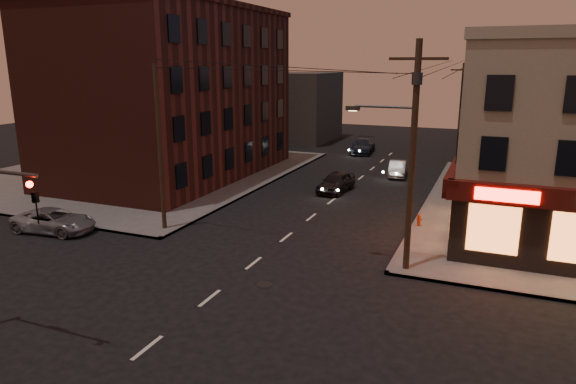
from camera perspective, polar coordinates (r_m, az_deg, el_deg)
The scene contains 14 objects.
ground at distance 21.29m, azimuth -8.70°, elevation -11.59°, with size 120.00×120.00×0.00m, color black.
sidewalk_nw at distance 46.05m, azimuth -15.82°, elevation 2.25°, with size 24.00×28.00×0.15m, color #514F4C.
brick_apartment at distance 43.12m, azimuth -12.68°, elevation 10.49°, with size 12.00×20.00×13.00m, color #4B1D18.
bg_building_ne_a at distance 54.73m, azimuth 26.54°, elevation 6.76°, with size 10.00×12.00×7.00m, color #3F3D3A.
bg_building_nw at distance 62.93m, azimuth 0.79°, elevation 9.49°, with size 9.00×10.00×8.00m, color #3F3D3A.
bg_building_ne_b at distance 68.60m, azimuth 24.12°, elevation 7.82°, with size 8.00×8.00×6.00m, color #3F3D3A.
utility_pole_main at distance 22.63m, azimuth 13.44°, elevation 5.07°, with size 4.20×0.44×10.00m.
utility_pole_far at distance 48.62m, azimuth 18.58°, elevation 8.12°, with size 0.26×0.26×9.00m, color #382619.
utility_pole_west at distance 28.76m, azimuth -14.05°, elevation 4.68°, with size 0.24×0.24×9.00m, color #382619.
suv_cross at distance 31.42m, azimuth -24.57°, elevation -2.92°, with size 2.15×4.66×1.29m, color gray.
sedan_near at distance 37.54m, azimuth 5.37°, elevation 1.11°, with size 1.72×4.26×1.45m, color black.
sedan_mid at distance 43.55m, azimuth 12.06°, elevation 2.56°, with size 1.34×3.84×1.26m, color slate.
sedan_far at distance 54.13m, azimuth 8.30°, elevation 5.09°, with size 2.09×5.15×1.49m, color #1A2434.
fire_hydrant at distance 30.15m, azimuth 14.36°, elevation -2.96°, with size 0.31×0.31×0.69m.
Camera 1 is at (10.14, -16.29, 9.22)m, focal length 32.00 mm.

